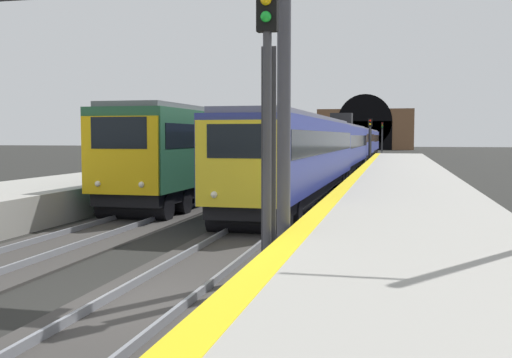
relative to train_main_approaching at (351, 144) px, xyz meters
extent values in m
plane|color=black|center=(-48.14, 0.00, -2.18)|extent=(320.00, 320.00, 0.00)
cube|color=#9E9B93|center=(-48.14, -4.44, -1.63)|extent=(112.00, 4.76, 1.09)
cube|color=yellow|center=(-48.14, -2.30, -1.08)|extent=(112.00, 0.50, 0.01)
cube|color=#383533|center=(-48.14, 0.00, -2.15)|extent=(160.00, 2.71, 0.06)
cube|color=gray|center=(-48.14, 0.72, -2.04)|extent=(160.00, 0.07, 0.15)
cube|color=gray|center=(-48.14, -0.72, -2.04)|extent=(160.00, 0.07, 0.15)
cube|color=navy|center=(-31.24, 0.00, 0.07)|extent=(20.11, 2.97, 2.65)
cube|color=black|center=(-31.24, 0.00, 0.49)|extent=(19.31, 2.99, 0.88)
cube|color=slate|center=(-31.24, 0.00, 1.50)|extent=(19.51, 2.56, 0.20)
cube|color=black|center=(-31.24, 0.00, -1.43)|extent=(19.71, 2.64, 0.49)
cylinder|color=black|center=(-40.28, 0.12, -1.74)|extent=(0.90, 2.51, 0.87)
cylinder|color=black|center=(-38.48, 0.09, -1.74)|extent=(0.90, 2.51, 0.87)
cylinder|color=black|center=(-24.00, -0.09, -1.74)|extent=(0.90, 2.51, 0.87)
cylinder|color=black|center=(-22.20, -0.12, -1.74)|extent=(0.90, 2.51, 0.87)
cube|color=yellow|center=(-41.32, 0.13, -0.03)|extent=(0.15, 2.61, 2.45)
cube|color=black|center=(-41.37, 0.13, 0.60)|extent=(0.06, 1.90, 0.96)
sphere|color=#F2EACC|center=(-41.39, -0.61, -0.90)|extent=(0.20, 0.20, 0.20)
sphere|color=#F2EACC|center=(-41.37, 0.88, -0.90)|extent=(0.20, 0.20, 0.20)
cube|color=navy|center=(-10.44, 0.00, 0.07)|extent=(20.11, 2.97, 2.65)
cube|color=black|center=(-10.44, 0.00, 0.36)|extent=(19.31, 2.99, 0.87)
cube|color=slate|center=(-10.44, 0.00, 1.50)|extent=(19.51, 2.56, 0.20)
cube|color=black|center=(-10.44, 0.00, -1.43)|extent=(19.71, 2.64, 0.49)
cylinder|color=black|center=(-19.08, 0.11, -1.74)|extent=(0.90, 2.51, 0.87)
cylinder|color=black|center=(-17.28, 0.09, -1.74)|extent=(0.90, 2.51, 0.87)
cylinder|color=black|center=(-3.60, -0.09, -1.74)|extent=(0.90, 2.51, 0.87)
cylinder|color=black|center=(-1.80, -0.11, -1.74)|extent=(0.90, 2.51, 0.87)
cube|color=navy|center=(10.36, 0.00, 0.07)|extent=(20.11, 2.97, 2.65)
cube|color=black|center=(10.36, 0.00, 0.53)|extent=(19.31, 2.99, 0.84)
cube|color=slate|center=(10.36, 0.00, 1.50)|extent=(19.51, 2.56, 0.20)
cube|color=black|center=(10.36, 0.00, -1.43)|extent=(19.71, 2.64, 0.49)
cylinder|color=black|center=(1.82, 0.11, -1.74)|extent=(0.90, 2.51, 0.87)
cylinder|color=black|center=(3.62, 0.09, -1.74)|extent=(0.90, 2.51, 0.87)
cylinder|color=black|center=(17.10, -0.09, -1.74)|extent=(0.90, 2.51, 0.87)
cylinder|color=black|center=(18.90, -0.11, -1.74)|extent=(0.90, 2.51, 0.87)
cube|color=navy|center=(31.16, 0.00, 0.07)|extent=(20.11, 2.97, 2.65)
cube|color=black|center=(31.16, 0.00, 0.42)|extent=(19.31, 2.99, 0.95)
cube|color=slate|center=(31.16, 0.00, 1.50)|extent=(19.51, 2.56, 0.20)
cube|color=black|center=(31.16, 0.00, -1.43)|extent=(19.71, 2.64, 0.49)
cylinder|color=black|center=(22.47, 0.11, -1.74)|extent=(0.90, 2.51, 0.87)
cylinder|color=black|center=(24.27, 0.09, -1.74)|extent=(0.90, 2.51, 0.87)
cylinder|color=black|center=(38.06, -0.09, -1.74)|extent=(0.90, 2.51, 0.87)
cylinder|color=black|center=(39.86, -0.11, -1.74)|extent=(0.90, 2.51, 0.87)
cube|color=black|center=(-10.44, 0.00, 2.05)|extent=(1.32, 1.64, 0.90)
cube|color=#235638|center=(-29.26, 4.55, 0.27)|extent=(20.05, 3.18, 2.90)
cube|color=black|center=(-29.26, 4.55, 0.75)|extent=(19.25, 3.20, 0.86)
cube|color=slate|center=(-29.26, 4.55, 1.82)|extent=(19.44, 2.74, 0.20)
cube|color=black|center=(-29.26, 4.55, -1.37)|extent=(19.65, 2.83, 0.52)
cylinder|color=black|center=(-38.27, 4.70, -1.70)|extent=(0.99, 2.63, 0.95)
cylinder|color=black|center=(-36.47, 4.67, -1.70)|extent=(0.99, 2.63, 0.95)
cylinder|color=black|center=(-22.06, 4.43, -1.70)|extent=(0.99, 2.63, 0.95)
cylinder|color=black|center=(-20.26, 4.40, -1.70)|extent=(0.99, 2.63, 0.95)
cube|color=#E5B20F|center=(-39.31, 4.72, 0.11)|extent=(0.17, 2.73, 2.58)
cube|color=black|center=(-39.36, 4.72, 0.85)|extent=(0.07, 1.99, 1.04)
sphere|color=#F2EACC|center=(-39.38, 3.94, -0.83)|extent=(0.20, 0.20, 0.20)
sphere|color=#F2EACC|center=(-39.35, 5.50, -0.83)|extent=(0.20, 0.20, 0.20)
cube|color=#235638|center=(-8.74, 4.55, 0.27)|extent=(20.05, 3.18, 2.90)
cube|color=black|center=(-8.74, 4.55, 0.76)|extent=(19.25, 3.20, 0.92)
cube|color=slate|center=(-8.74, 4.55, 1.82)|extent=(19.44, 2.74, 0.20)
cube|color=black|center=(-8.74, 4.55, -1.37)|extent=(19.65, 2.83, 0.52)
cylinder|color=black|center=(-17.38, 4.70, -1.70)|extent=(0.99, 2.63, 0.95)
cylinder|color=black|center=(-15.58, 4.67, -1.70)|extent=(0.99, 2.63, 0.95)
cylinder|color=black|center=(-1.90, 4.43, -1.70)|extent=(0.99, 2.63, 0.95)
cylinder|color=black|center=(-0.10, 4.40, -1.70)|extent=(0.99, 2.63, 0.95)
cube|color=black|center=(-8.74, 4.55, 2.37)|extent=(1.33, 1.73, 0.90)
cylinder|color=#38383D|center=(-46.69, -1.77, 0.24)|extent=(0.16, 0.16, 4.82)
cube|color=black|center=(-46.69, -1.77, 3.17)|extent=(0.20, 0.38, 1.05)
cube|color=#38383D|center=(-46.55, -1.77, 0.24)|extent=(0.04, 0.28, 4.34)
sphere|color=yellow|center=(-46.82, -1.77, 3.20)|extent=(0.20, 0.20, 0.20)
sphere|color=green|center=(-46.82, -1.77, 2.90)|extent=(0.20, 0.20, 0.20)
cylinder|color=#38383D|center=(-0.27, -1.77, -0.29)|extent=(0.16, 0.16, 3.78)
cube|color=black|center=(-0.27, -1.77, 1.98)|extent=(0.20, 0.38, 0.75)
cube|color=#38383D|center=(-0.13, -1.77, -0.29)|extent=(0.04, 0.28, 3.40)
sphere|color=red|center=(-0.40, -1.77, 2.15)|extent=(0.20, 0.20, 0.20)
sphere|color=yellow|center=(-0.40, -1.77, 1.85)|extent=(0.20, 0.20, 0.20)
cylinder|color=#38383D|center=(51.75, -1.77, -0.04)|extent=(0.16, 0.16, 4.27)
cube|color=black|center=(51.75, -1.77, 2.62)|extent=(0.20, 0.38, 1.05)
cube|color=#38383D|center=(51.89, -1.77, -0.04)|extent=(0.04, 0.28, 3.84)
sphere|color=red|center=(51.62, -1.77, 2.94)|extent=(0.20, 0.20, 0.20)
sphere|color=yellow|center=(51.62, -1.77, 2.64)|extent=(0.20, 0.20, 0.20)
sphere|color=green|center=(51.62, -1.77, 2.34)|extent=(0.20, 0.20, 0.20)
cylinder|color=#3F3F47|center=(-45.44, -1.85, 1.08)|extent=(0.28, 0.28, 6.52)
cube|color=brown|center=(73.17, 2.27, 2.13)|extent=(2.14, 20.18, 8.62)
cube|color=black|center=(72.05, 2.27, 0.84)|extent=(0.12, 11.30, 6.04)
cylinder|color=black|center=(72.05, 2.27, 3.86)|extent=(0.12, 11.30, 11.30)
camera|label=1|loc=(-57.72, -4.09, 0.75)|focal=42.69mm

